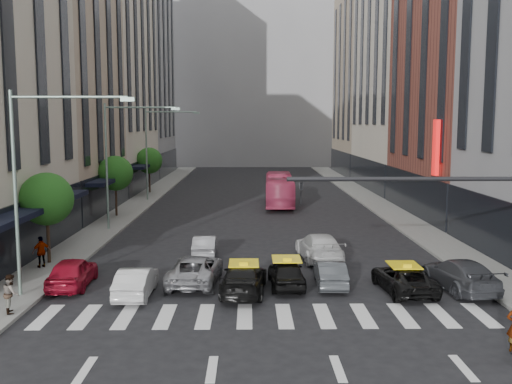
{
  "coord_description": "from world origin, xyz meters",
  "views": [
    {
      "loc": [
        -0.82,
        -20.73,
        7.74
      ],
      "look_at": [
        -0.44,
        10.18,
        4.0
      ],
      "focal_mm": 40.0,
      "sensor_mm": 36.0,
      "label": 1
    }
  ],
  "objects_px": {
    "car_white_front": "(136,282)",
    "pedestrian_near": "(11,293)",
    "bus": "(279,190)",
    "taxi_center": "(286,273)",
    "taxi_left": "(244,278)",
    "streetlamp_mid": "(119,149)",
    "car_red": "(72,272)",
    "streetlamp_near": "(36,166)",
    "pedestrian_far": "(41,252)",
    "streetlamp_far": "(156,142)"
  },
  "relations": [
    {
      "from": "streetlamp_far",
      "to": "pedestrian_far",
      "type": "xyz_separation_m",
      "value": [
        -1.76,
        -27.09,
        -4.92
      ]
    },
    {
      "from": "car_white_front",
      "to": "taxi_center",
      "type": "distance_m",
      "value": 6.98
    },
    {
      "from": "streetlamp_far",
      "to": "pedestrian_near",
      "type": "xyz_separation_m",
      "value": [
        -0.36,
        -34.38,
        -4.96
      ]
    },
    {
      "from": "pedestrian_near",
      "to": "taxi_center",
      "type": "bearing_deg",
      "value": -94.19
    },
    {
      "from": "streetlamp_near",
      "to": "car_red",
      "type": "height_order",
      "value": "streetlamp_near"
    },
    {
      "from": "streetlamp_near",
      "to": "taxi_center",
      "type": "relative_size",
      "value": 2.28
    },
    {
      "from": "car_white_front",
      "to": "pedestrian_near",
      "type": "distance_m",
      "value": 5.23
    },
    {
      "from": "taxi_center",
      "to": "pedestrian_far",
      "type": "bearing_deg",
      "value": -17.1
    },
    {
      "from": "car_white_front",
      "to": "pedestrian_near",
      "type": "xyz_separation_m",
      "value": [
        -4.5,
        -2.64,
        0.28
      ]
    },
    {
      "from": "streetlamp_near",
      "to": "bus",
      "type": "relative_size",
      "value": 0.84
    },
    {
      "from": "car_red",
      "to": "car_white_front",
      "type": "xyz_separation_m",
      "value": [
        3.3,
        -1.45,
        -0.06
      ]
    },
    {
      "from": "streetlamp_far",
      "to": "bus",
      "type": "bearing_deg",
      "value": -15.4
    },
    {
      "from": "streetlamp_near",
      "to": "pedestrian_far",
      "type": "relative_size",
      "value": 5.4
    },
    {
      "from": "pedestrian_far",
      "to": "car_red",
      "type": "bearing_deg",
      "value": 88.87
    },
    {
      "from": "streetlamp_far",
      "to": "car_white_front",
      "type": "height_order",
      "value": "streetlamp_far"
    },
    {
      "from": "taxi_left",
      "to": "pedestrian_near",
      "type": "height_order",
      "value": "pedestrian_near"
    },
    {
      "from": "car_white_front",
      "to": "pedestrian_far",
      "type": "relative_size",
      "value": 2.41
    },
    {
      "from": "streetlamp_near",
      "to": "bus",
      "type": "height_order",
      "value": "streetlamp_near"
    },
    {
      "from": "car_white_front",
      "to": "taxi_center",
      "type": "height_order",
      "value": "taxi_center"
    },
    {
      "from": "streetlamp_mid",
      "to": "taxi_left",
      "type": "distance_m",
      "value": 18.54
    },
    {
      "from": "streetlamp_mid",
      "to": "car_red",
      "type": "bearing_deg",
      "value": -86.62
    },
    {
      "from": "streetlamp_near",
      "to": "bus",
      "type": "xyz_separation_m",
      "value": [
        12.09,
        28.67,
        -4.41
      ]
    },
    {
      "from": "car_red",
      "to": "taxi_center",
      "type": "distance_m",
      "value": 10.15
    },
    {
      "from": "streetlamp_mid",
      "to": "taxi_left",
      "type": "xyz_separation_m",
      "value": [
        8.98,
        -15.35,
        -5.21
      ]
    },
    {
      "from": "car_red",
      "to": "pedestrian_near",
      "type": "relative_size",
      "value": 2.68
    },
    {
      "from": "streetlamp_near",
      "to": "pedestrian_far",
      "type": "distance_m",
      "value": 7.17
    },
    {
      "from": "bus",
      "to": "pedestrian_near",
      "type": "distance_m",
      "value": 33.46
    },
    {
      "from": "streetlamp_mid",
      "to": "car_white_front",
      "type": "relative_size",
      "value": 2.24
    },
    {
      "from": "streetlamp_far",
      "to": "pedestrian_far",
      "type": "distance_m",
      "value": 27.59
    },
    {
      "from": "streetlamp_near",
      "to": "taxi_left",
      "type": "height_order",
      "value": "streetlamp_near"
    },
    {
      "from": "streetlamp_near",
      "to": "pedestrian_far",
      "type": "height_order",
      "value": "streetlamp_near"
    },
    {
      "from": "car_red",
      "to": "streetlamp_mid",
      "type": "bearing_deg",
      "value": -88.74
    },
    {
      "from": "streetlamp_near",
      "to": "taxi_left",
      "type": "xyz_separation_m",
      "value": [
        8.98,
        0.65,
        -5.21
      ]
    },
    {
      "from": "taxi_left",
      "to": "bus",
      "type": "height_order",
      "value": "bus"
    },
    {
      "from": "streetlamp_far",
      "to": "taxi_center",
      "type": "bearing_deg",
      "value": -70.12
    },
    {
      "from": "pedestrian_near",
      "to": "pedestrian_far",
      "type": "relative_size",
      "value": 0.95
    },
    {
      "from": "car_white_front",
      "to": "bus",
      "type": "bearing_deg",
      "value": -105.42
    },
    {
      "from": "streetlamp_mid",
      "to": "taxi_left",
      "type": "height_order",
      "value": "streetlamp_mid"
    },
    {
      "from": "bus",
      "to": "taxi_center",
      "type": "bearing_deg",
      "value": 89.57
    },
    {
      "from": "car_white_front",
      "to": "pedestrian_far",
      "type": "height_order",
      "value": "pedestrian_far"
    },
    {
      "from": "streetlamp_mid",
      "to": "taxi_center",
      "type": "bearing_deg",
      "value": -52.67
    },
    {
      "from": "car_white_front",
      "to": "taxi_left",
      "type": "distance_m",
      "value": 4.85
    },
    {
      "from": "streetlamp_far",
      "to": "bus",
      "type": "distance_m",
      "value": 13.29
    },
    {
      "from": "pedestrian_near",
      "to": "pedestrian_far",
      "type": "xyz_separation_m",
      "value": [
        -1.4,
        7.29,
        0.04
      ]
    },
    {
      "from": "car_red",
      "to": "bus",
      "type": "xyz_separation_m",
      "value": [
        11.25,
        26.96,
        0.77
      ]
    },
    {
      "from": "taxi_center",
      "to": "bus",
      "type": "bearing_deg",
      "value": -94.82
    },
    {
      "from": "pedestrian_far",
      "to": "pedestrian_near",
      "type": "bearing_deg",
      "value": 60.58
    },
    {
      "from": "streetlamp_far",
      "to": "car_red",
      "type": "xyz_separation_m",
      "value": [
        0.84,
        -30.29,
        -5.18
      ]
    },
    {
      "from": "car_red",
      "to": "streetlamp_near",
      "type": "bearing_deg",
      "value": 61.65
    },
    {
      "from": "taxi_center",
      "to": "bus",
      "type": "distance_m",
      "value": 27.12
    }
  ]
}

